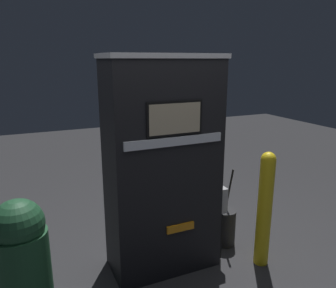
{
  "coord_description": "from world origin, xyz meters",
  "views": [
    {
      "loc": [
        -1.09,
        -2.31,
        1.91
      ],
      "look_at": [
        0.0,
        0.13,
        1.22
      ],
      "focal_mm": 35.0,
      "sensor_mm": 36.0,
      "label": 1
    }
  ],
  "objects_px": {
    "safety_bollard": "(265,207)",
    "squeegee_bucket": "(225,227)",
    "gas_pump": "(163,167)",
    "trash_bin": "(22,261)"
  },
  "relations": [
    {
      "from": "safety_bollard",
      "to": "squeegee_bucket",
      "type": "distance_m",
      "value": 0.6
    },
    {
      "from": "gas_pump",
      "to": "squeegee_bucket",
      "type": "xyz_separation_m",
      "value": [
        0.74,
        0.05,
        -0.78
      ]
    },
    {
      "from": "safety_bollard",
      "to": "squeegee_bucket",
      "type": "xyz_separation_m",
      "value": [
        -0.13,
        0.43,
        -0.39
      ]
    },
    {
      "from": "safety_bollard",
      "to": "gas_pump",
      "type": "bearing_deg",
      "value": 156.24
    },
    {
      "from": "gas_pump",
      "to": "squeegee_bucket",
      "type": "relative_size",
      "value": 2.31
    },
    {
      "from": "trash_bin",
      "to": "safety_bollard",
      "type": "bearing_deg",
      "value": -4.35
    },
    {
      "from": "trash_bin",
      "to": "gas_pump",
      "type": "bearing_deg",
      "value": 10.49
    },
    {
      "from": "gas_pump",
      "to": "safety_bollard",
      "type": "xyz_separation_m",
      "value": [
        0.87,
        -0.38,
        -0.4
      ]
    },
    {
      "from": "gas_pump",
      "to": "trash_bin",
      "type": "distance_m",
      "value": 1.32
    },
    {
      "from": "squeegee_bucket",
      "to": "safety_bollard",
      "type": "bearing_deg",
      "value": -73.38
    }
  ]
}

